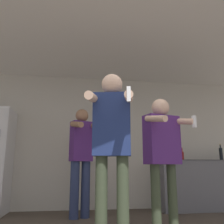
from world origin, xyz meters
name	(u,v)px	position (x,y,z in m)	size (l,w,h in m)	color
wall_back	(97,141)	(0.00, 3.08, 1.27)	(7.00, 0.06, 2.55)	beige
ceiling_slab	(107,42)	(0.00, 1.53, 2.57)	(7.00, 3.57, 0.05)	silver
counter	(198,185)	(1.88, 2.75, 0.45)	(1.55, 0.65, 0.90)	slate
bottle_clear_vodka	(182,156)	(1.65, 2.84, 0.99)	(0.06, 0.06, 0.24)	maroon
bottle_red_label	(221,154)	(2.47, 2.84, 1.03)	(0.07, 0.07, 0.33)	black
bottle_tall_gin	(172,154)	(1.43, 2.84, 1.01)	(0.07, 0.07, 0.30)	maroon
person_woman_foreground	(112,138)	(-0.05, 0.72, 1.06)	(0.53, 0.60, 1.75)	#38422D
person_man_side	(163,148)	(0.64, 1.14, 0.99)	(0.58, 0.58, 1.62)	#38422D
person_spectator_back	(81,155)	(-0.32, 2.27, 0.96)	(0.52, 0.56, 1.71)	navy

